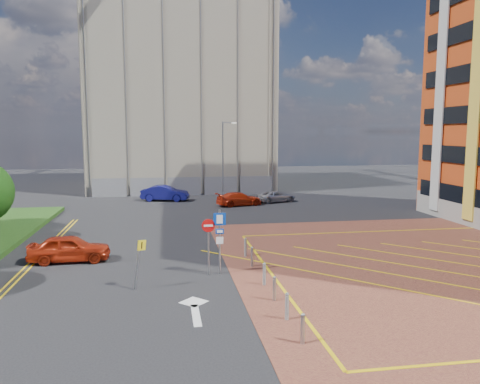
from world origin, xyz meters
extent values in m
plane|color=black|center=(0.00, 0.00, 0.00)|extent=(140.00, 140.00, 0.00)
cylinder|color=#9EA0A8|center=(4.00, 28.00, 4.00)|extent=(0.16, 0.16, 8.00)
cylinder|color=#9EA0A8|center=(4.60, 28.00, 7.88)|extent=(1.20, 0.10, 0.10)
cube|color=silver|center=(5.20, 28.00, 7.85)|extent=(0.50, 0.15, 0.12)
cylinder|color=#9EA0A8|center=(0.50, 1.00, 1.60)|extent=(0.10, 0.10, 3.20)
cube|color=#0937A6|center=(0.50, 0.97, 2.75)|extent=(0.60, 0.04, 0.60)
cube|color=white|center=(0.50, 0.94, 2.75)|extent=(0.30, 0.02, 0.42)
cube|color=#0937A6|center=(0.50, 0.97, 2.15)|extent=(0.40, 0.04, 0.25)
cube|color=white|center=(0.50, 0.94, 2.15)|extent=(0.28, 0.02, 0.14)
cube|color=white|center=(0.50, 0.97, 1.70)|extent=(0.35, 0.04, 0.35)
cylinder|color=#9EA0A8|center=(-0.05, 1.00, 1.35)|extent=(0.08, 0.08, 2.70)
cylinder|color=red|center=(-0.05, 0.97, 2.45)|extent=(0.64, 0.04, 0.64)
cube|color=white|center=(-0.05, 0.94, 2.45)|extent=(0.44, 0.02, 0.10)
cylinder|color=#9EA0A8|center=(-3.35, -0.64, 1.10)|extent=(0.38, 0.08, 2.19)
cube|color=yellow|center=(-3.13, -0.67, 2.00)|extent=(0.39, 0.39, 0.51)
cylinder|color=#9EA0A8|center=(2.30, -7.00, 0.47)|extent=(0.14, 0.14, 0.90)
cylinder|color=black|center=(2.30, -5.00, 0.47)|extent=(0.14, 0.14, 0.90)
cylinder|color=#9EA0A8|center=(2.30, -3.00, 0.47)|extent=(0.14, 0.14, 0.90)
cylinder|color=black|center=(2.30, -1.00, 0.47)|extent=(0.14, 0.14, 0.90)
cylinder|color=#9EA0A8|center=(2.30, 2.00, 0.47)|extent=(0.14, 0.14, 0.90)
cylinder|color=black|center=(2.30, 4.00, 0.47)|extent=(0.14, 0.14, 0.90)
cube|color=#A49886|center=(0.00, 40.00, 11.00)|extent=(21.20, 19.20, 22.00)
cube|color=yellow|center=(2.00, 42.00, 17.00)|extent=(0.90, 0.90, 34.00)
cube|color=gray|center=(1.00, 30.00, 1.00)|extent=(21.60, 0.06, 2.00)
imported|color=#AE270E|center=(-7.21, 4.54, 0.72)|extent=(4.28, 1.81, 1.44)
imported|color=navy|center=(-2.11, 26.21, 0.78)|extent=(4.97, 2.68, 1.56)
imported|color=red|center=(4.80, 22.00, 0.63)|extent=(4.67, 2.79, 1.27)
imported|color=#A9A8B0|center=(8.79, 23.65, 0.54)|extent=(4.28, 2.95, 1.09)
camera|label=1|loc=(-2.05, -21.10, 6.95)|focal=35.00mm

